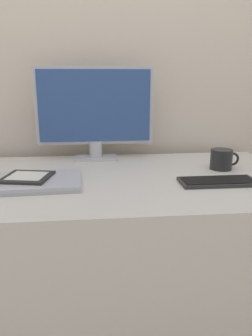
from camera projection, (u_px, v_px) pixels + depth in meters
wall_back at (99, 61)px, 1.58m from camera, size 3.60×0.05×2.40m
desk at (106, 264)px, 1.35m from camera, size 1.51×0.77×0.75m
monitor at (95, 111)px, 1.48m from camera, size 0.53×0.11×0.42m
keyboard at (218, 182)px, 1.18m from camera, size 0.28×0.12×0.01m
laptop at (32, 182)px, 1.16m from camera, size 0.35×0.24×0.02m
ereader at (27, 177)px, 1.17m from camera, size 0.19×0.18×0.01m
coffee_mug at (222, 159)px, 1.36m from camera, size 0.12×0.09×0.08m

